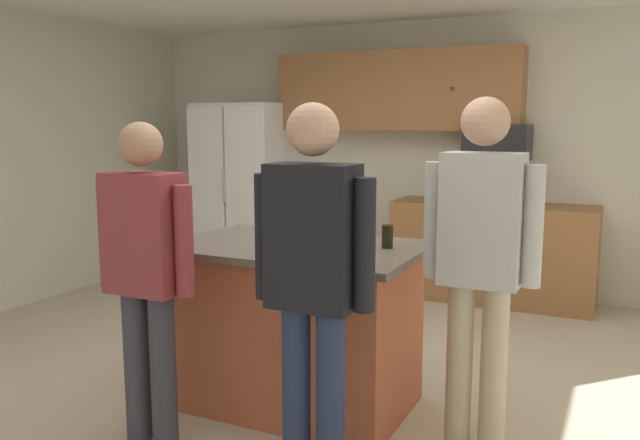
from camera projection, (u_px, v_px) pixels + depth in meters
name	position (u px, v px, depth m)	size (l,w,h in m)	color
floor	(315.00, 385.00, 4.10)	(7.04, 7.04, 0.00)	#B7A88E
back_wall	(440.00, 156.00, 6.40)	(6.40, 0.10, 2.60)	beige
cabinet_run_upper	(396.00, 91.00, 6.29)	(2.40, 0.38, 0.75)	#936038
cabinet_run_lower	(492.00, 252.00, 5.99)	(1.80, 0.63, 0.90)	#936038
refrigerator	(244.00, 190.00, 6.94)	(0.90, 0.76, 1.82)	white
microwave_over_range	(497.00, 142.00, 5.85)	(0.56, 0.40, 0.32)	black
kitchen_island	(298.00, 324.00, 3.76)	(1.40, 0.93, 0.95)	#AD5638
person_elder_center	(313.00, 271.00, 2.84)	(0.57, 0.23, 1.72)	#232D4C
person_guest_left	(146.00, 263.00, 3.24)	(0.57, 0.22, 1.64)	#383842
person_guest_by_door	(481.00, 251.00, 3.16)	(0.57, 0.23, 1.76)	tan
tumbler_amber	(349.00, 231.00, 3.72)	(0.07, 0.07, 0.14)	black
glass_pilsner	(335.00, 235.00, 3.61)	(0.06, 0.06, 0.14)	black
glass_short_whisky	(268.00, 219.00, 4.07)	(0.07, 0.07, 0.16)	black
glass_dark_ale	(387.00, 237.00, 3.58)	(0.06, 0.06, 0.13)	black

